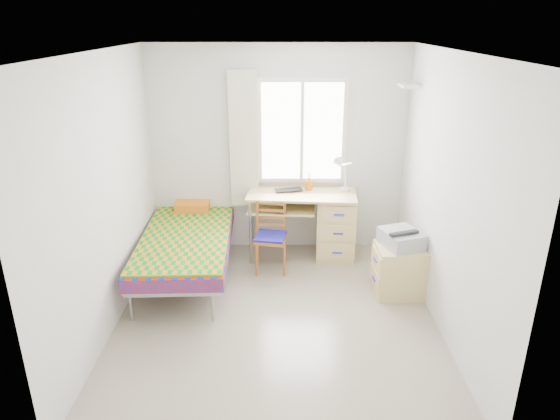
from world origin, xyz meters
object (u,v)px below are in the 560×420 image
object	(u,v)px
bed	(188,237)
chair	(271,232)
desk	(330,222)
printer	(401,238)
cabinet	(399,270)

from	to	relation	value
bed	chair	bearing A→B (deg)	4.09
chair	bed	bearing A→B (deg)	-163.96
desk	chair	size ratio (longest dim) A/B	1.64
desk	printer	size ratio (longest dim) A/B	2.63
desk	cabinet	world-z (taller)	desk
bed	printer	size ratio (longest dim) A/B	4.18
desk	cabinet	xyz separation A→B (m)	(0.67, -0.97, -0.17)
cabinet	printer	size ratio (longest dim) A/B	1.06
cabinet	chair	bearing A→B (deg)	154.52
desk	chair	distance (m)	0.83
bed	chair	world-z (taller)	bed
bed	cabinet	world-z (taller)	bed
cabinet	printer	bearing A→B (deg)	81.05
cabinet	printer	xyz separation A→B (m)	(0.00, 0.03, 0.37)
bed	printer	distance (m)	2.44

